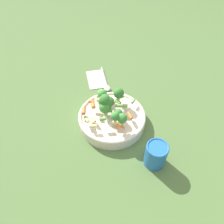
% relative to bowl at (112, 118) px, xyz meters
% --- Properties ---
extents(ground_plane, '(3.00, 3.00, 0.00)m').
position_rel_bowl_xyz_m(ground_plane, '(0.00, 0.00, -0.02)').
color(ground_plane, '#4C6B38').
extents(bowl, '(0.25, 0.25, 0.05)m').
position_rel_bowl_xyz_m(bowl, '(0.00, 0.00, 0.00)').
color(bowl, beige).
rests_on(bowl, ground_plane).
extents(pasta_salad, '(0.19, 0.21, 0.08)m').
position_rel_bowl_xyz_m(pasta_salad, '(-0.01, -0.00, 0.07)').
color(pasta_salad, '#8CB766').
rests_on(pasta_salad, bowl).
extents(cup, '(0.07, 0.07, 0.09)m').
position_rel_bowl_xyz_m(cup, '(0.22, -0.01, 0.02)').
color(cup, '#2366B2').
rests_on(cup, ground_plane).
extents(napkin, '(0.15, 0.14, 0.01)m').
position_rel_bowl_xyz_m(napkin, '(-0.23, 0.12, -0.02)').
color(napkin, beige).
rests_on(napkin, ground_plane).
extents(spoon, '(0.15, 0.10, 0.01)m').
position_rel_bowl_xyz_m(spoon, '(-0.18, 0.13, -0.01)').
color(spoon, silver).
rests_on(spoon, napkin).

